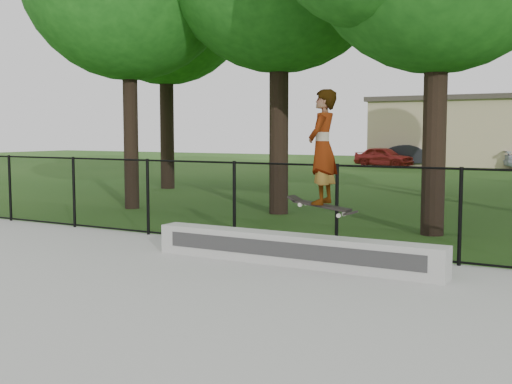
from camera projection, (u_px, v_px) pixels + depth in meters
grind_ledge at (292, 249)px, 9.77m from camera, size 4.70×0.40×0.47m
car_a at (384, 157)px, 38.41m from camera, size 3.74×2.06×1.21m
car_b at (411, 155)px, 39.62m from camera, size 3.82×2.40×1.30m
skater_airborne at (322, 149)px, 9.11m from camera, size 0.84×0.63×1.78m
chainlink_fence at (234, 202)px, 11.63m from camera, size 16.06×0.06×1.50m
distant_building at (475, 131)px, 40.26m from camera, size 12.40×6.40×4.30m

